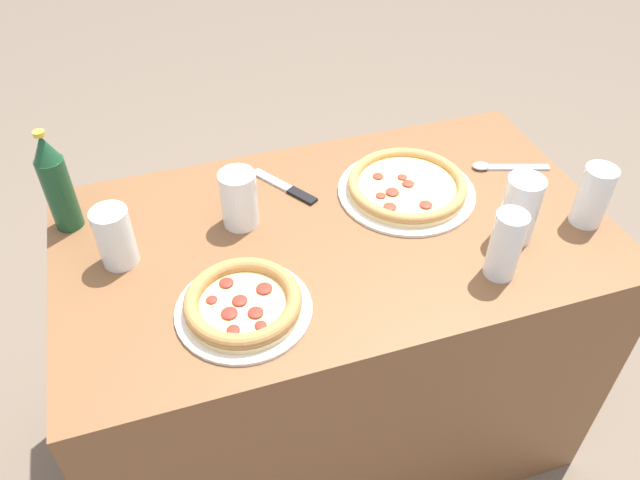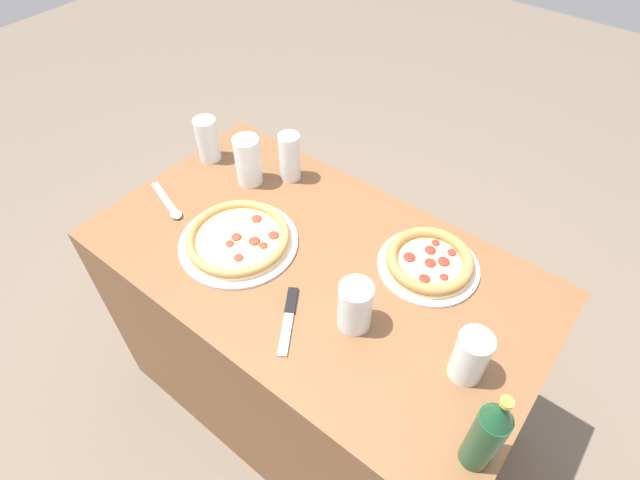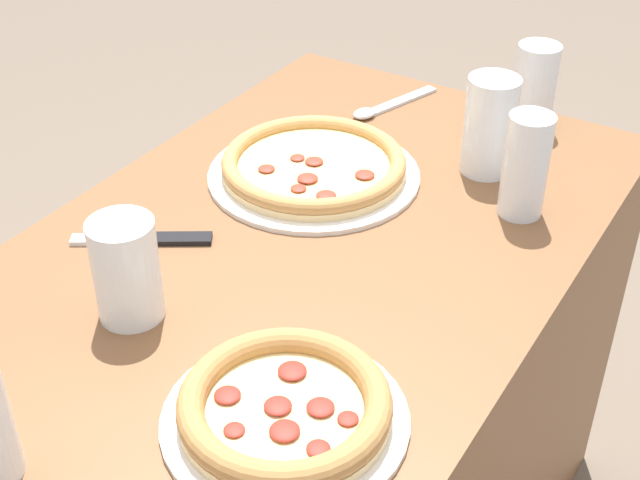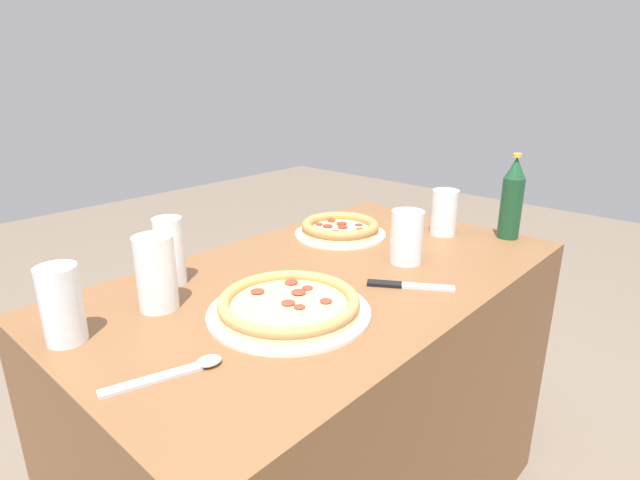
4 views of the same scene
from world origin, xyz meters
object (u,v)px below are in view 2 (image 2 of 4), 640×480
at_px(glass_lemonade, 355,307).
at_px(beer_bottle, 488,433).
at_px(pizza_pepperoni, 429,262).
at_px(knife, 289,317).
at_px(glass_cola, 208,141).
at_px(spoon, 170,206).
at_px(glass_iced_tea, 248,163).
at_px(glass_red_wine, 290,159).
at_px(pizza_salami, 238,239).
at_px(glass_mango_juice, 470,358).

bearing_deg(glass_lemonade, beer_bottle, 163.23).
xyz_separation_m(pizza_pepperoni, knife, (0.18, 0.35, -0.02)).
distance_m(glass_cola, spoon, 0.26).
height_order(glass_iced_tea, beer_bottle, beer_bottle).
bearing_deg(pizza_pepperoni, glass_red_wine, -6.43).
distance_m(pizza_salami, glass_red_wine, 0.32).
bearing_deg(glass_iced_tea, glass_mango_juice, 167.31).
bearing_deg(pizza_salami, glass_lemonade, 177.78).
xyz_separation_m(pizza_pepperoni, beer_bottle, (-0.31, 0.37, 0.10)).
distance_m(pizza_pepperoni, knife, 0.40).
bearing_deg(spoon, glass_iced_tea, -113.12).
bearing_deg(pizza_salami, glass_red_wine, -76.61).
xyz_separation_m(glass_red_wine, beer_bottle, (-0.84, 0.43, 0.05)).
relative_size(glass_mango_juice, beer_bottle, 0.55).
height_order(glass_lemonade, beer_bottle, beer_bottle).
distance_m(pizza_salami, beer_bottle, 0.78).
bearing_deg(pizza_pepperoni, beer_bottle, 130.10).
relative_size(glass_iced_tea, glass_red_wine, 1.00).
bearing_deg(knife, glass_cola, -27.79).
relative_size(pizza_salami, glass_cola, 2.28).
xyz_separation_m(glass_mango_juice, beer_bottle, (-0.10, 0.16, 0.06)).
height_order(glass_iced_tea, spoon, glass_iced_tea).
xyz_separation_m(glass_iced_tea, beer_bottle, (-0.93, 0.34, 0.05)).
xyz_separation_m(pizza_pepperoni, glass_iced_tea, (0.61, 0.03, 0.05)).
bearing_deg(pizza_pepperoni, glass_mango_juice, 134.54).
height_order(glass_iced_tea, glass_red_wine, same).
height_order(pizza_salami, glass_cola, glass_cola).
height_order(glass_mango_juice, glass_cola, glass_cola).
relative_size(glass_red_wine, beer_bottle, 0.63).
height_order(pizza_pepperoni, beer_bottle, beer_bottle).
distance_m(pizza_salami, glass_iced_tea, 0.27).
distance_m(glass_iced_tea, glass_cola, 0.18).
bearing_deg(glass_lemonade, knife, 33.64).
bearing_deg(glass_lemonade, spoon, 0.43).
relative_size(glass_red_wine, spoon, 0.81).
xyz_separation_m(glass_lemonade, glass_mango_juice, (-0.27, -0.04, -0.00)).
relative_size(knife, spoon, 0.92).
bearing_deg(beer_bottle, knife, -2.77).
bearing_deg(glass_red_wine, glass_lemonade, 145.70).
xyz_separation_m(pizza_salami, glass_lemonade, (-0.40, 0.02, 0.04)).
height_order(pizza_salami, spoon, pizza_salami).
relative_size(pizza_pepperoni, pizza_salami, 0.82).
height_order(pizza_salami, glass_mango_juice, glass_mango_juice).
bearing_deg(glass_mango_juice, glass_iced_tea, -12.69).
bearing_deg(glass_cola, glass_mango_juice, 169.31).
bearing_deg(knife, glass_red_wine, -50.16).
xyz_separation_m(glass_iced_tea, knife, (-0.43, 0.32, -0.06)).
height_order(pizza_salami, beer_bottle, beer_bottle).
bearing_deg(beer_bottle, glass_mango_juice, -57.27).
distance_m(glass_iced_tea, beer_bottle, 0.99).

